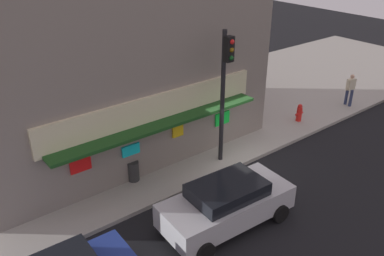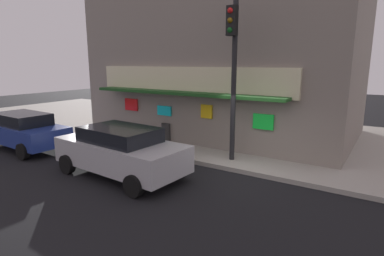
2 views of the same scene
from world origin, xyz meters
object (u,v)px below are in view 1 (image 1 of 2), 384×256
Objects in this scene: fire_hydrant at (299,113)px; trash_can at (133,171)px; parked_car_silver at (227,203)px; traffic_light at (225,82)px; pedestrian at (350,88)px.

trash_can is (-9.30, 0.51, -0.03)m from fire_hydrant.
parked_car_silver is (1.21, -3.97, 0.28)m from trash_can.
parked_car_silver is (-2.48, -2.97, -2.81)m from traffic_light.
pedestrian is (3.71, -0.38, 0.55)m from fire_hydrant.
fire_hydrant is 1.12× the size of trash_can.
parked_car_silver is (-11.80, -3.08, -0.30)m from pedestrian.
trash_can is 4.16m from parked_car_silver.
trash_can is 0.17× the size of parked_car_silver.
traffic_light is 4.78m from parked_car_silver.
traffic_light reaches higher than parked_car_silver.
fire_hydrant is 8.81m from parked_car_silver.
pedestrian is 12.20m from parked_car_silver.
parked_car_silver reaches higher than trash_can.
pedestrian reaches higher than parked_car_silver.
traffic_light is 6.07× the size of fire_hydrant.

